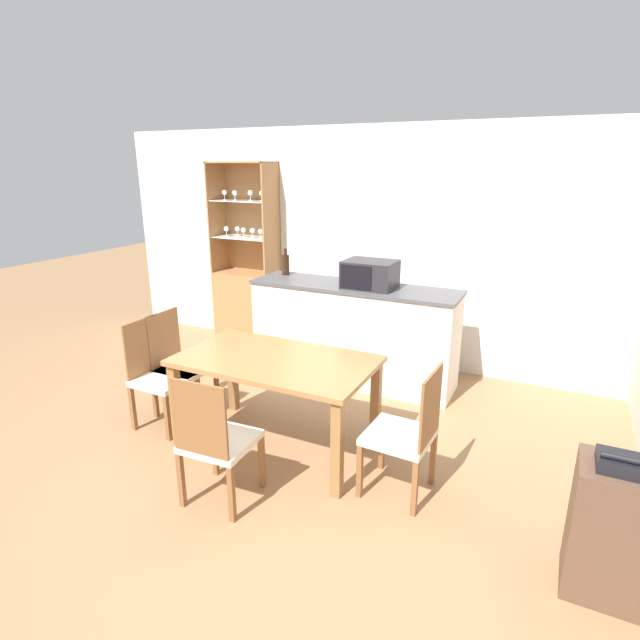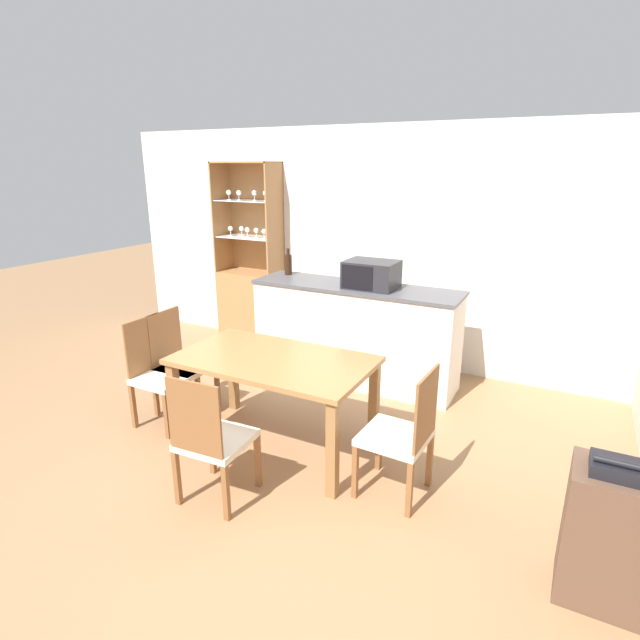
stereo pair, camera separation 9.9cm
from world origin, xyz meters
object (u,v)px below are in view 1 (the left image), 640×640
object	(u,v)px
microwave	(370,274)
dining_chair_side_left_far	(180,365)
display_cabinet	(248,293)
dining_chair_side_left_near	(159,375)
dining_chair_side_right_near	(406,434)
dining_chair_head_near	(216,441)
side_cabinet	(625,534)
dining_table	(276,371)
telephone	(624,464)
wine_bottle	(286,264)

from	to	relation	value
microwave	dining_chair_side_left_far	bearing A→B (deg)	-133.90
display_cabinet	dining_chair_side_left_near	distance (m)	2.16
display_cabinet	dining_chair_side_right_near	bearing A→B (deg)	-38.20
dining_chair_head_near	dining_chair_side_left_near	bearing A→B (deg)	146.26
microwave	side_cabinet	distance (m)	2.95
dining_chair_head_near	dining_chair_side_right_near	distance (m)	1.24
dining_table	display_cabinet	bearing A→B (deg)	128.97
dining_table	side_cabinet	bearing A→B (deg)	-11.20
side_cabinet	dining_chair_head_near	bearing A→B (deg)	-172.62
telephone	wine_bottle	bearing A→B (deg)	145.93
dining_chair_side_left_far	dining_chair_side_left_near	distance (m)	0.25
dining_chair_side_left_far	dining_chair_head_near	size ratio (longest dim) A/B	1.00
dining_chair_side_left_far	wine_bottle	bearing A→B (deg)	168.94
display_cabinet	wine_bottle	xyz separation A→B (m)	(0.76, -0.36, 0.49)
dining_chair_head_near	dining_chair_side_right_near	xyz separation A→B (m)	(1.07, 0.63, 0.00)
dining_chair_side_left_far	telephone	bearing A→B (deg)	78.19
microwave	wine_bottle	xyz separation A→B (m)	(-1.02, 0.15, -0.02)
dining_chair_side_left_far	dining_chair_head_near	xyz separation A→B (m)	(1.08, -0.88, 0.00)
wine_bottle	microwave	bearing A→B (deg)	-8.45
side_cabinet	dining_chair_side_left_far	bearing A→B (deg)	170.21
dining_chair_side_right_near	side_cabinet	bearing A→B (deg)	-101.72
dining_chair_side_left_far	telephone	size ratio (longest dim) A/B	3.91
wine_bottle	display_cabinet	bearing A→B (deg)	154.50
display_cabinet	dining_chair_side_left_far	world-z (taller)	display_cabinet
dining_chair_side_left_far	side_cabinet	world-z (taller)	dining_chair_side_left_far
dining_table	telephone	bearing A→B (deg)	-11.96
display_cabinet	side_cabinet	size ratio (longest dim) A/B	2.97
dining_chair_side_left_far	telephone	world-z (taller)	dining_chair_side_left_far
telephone	dining_chair_side_left_near	bearing A→B (deg)	174.01
dining_chair_head_near	display_cabinet	bearing A→B (deg)	116.91
dining_chair_side_left_far	dining_chair_side_right_near	world-z (taller)	same
dining_chair_side_right_near	wine_bottle	world-z (taller)	wine_bottle
dining_chair_side_right_near	side_cabinet	world-z (taller)	dining_chair_side_right_near
microwave	side_cabinet	xyz separation A→B (m)	(2.11, -1.91, -0.77)
dining_chair_side_left_far	telephone	xyz separation A→B (m)	(3.32, -0.60, 0.32)
display_cabinet	dining_table	xyz separation A→B (m)	(1.59, -1.96, 0.02)
dining_chair_side_right_near	microwave	distance (m)	1.93
dining_chair_side_right_near	display_cabinet	bearing A→B (deg)	54.89
dining_table	wine_bottle	distance (m)	1.86
dining_table	side_cabinet	world-z (taller)	dining_table
dining_chair_head_near	dining_chair_side_right_near	world-z (taller)	same
telephone	dining_chair_head_near	bearing A→B (deg)	-172.83
display_cabinet	wine_bottle	world-z (taller)	display_cabinet
dining_table	telephone	distance (m)	2.30
microwave	telephone	distance (m)	2.83
dining_chair_side_left_far	dining_chair_side_right_near	xyz separation A→B (m)	(2.15, -0.26, 0.00)
dining_chair_side_left_near	wine_bottle	distance (m)	1.87
microwave	dining_chair_side_right_near	bearing A→B (deg)	-61.00
display_cabinet	wine_bottle	size ratio (longest dim) A/B	7.67
display_cabinet	dining_chair_head_near	xyz separation A→B (m)	(1.59, -2.72, -0.17)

